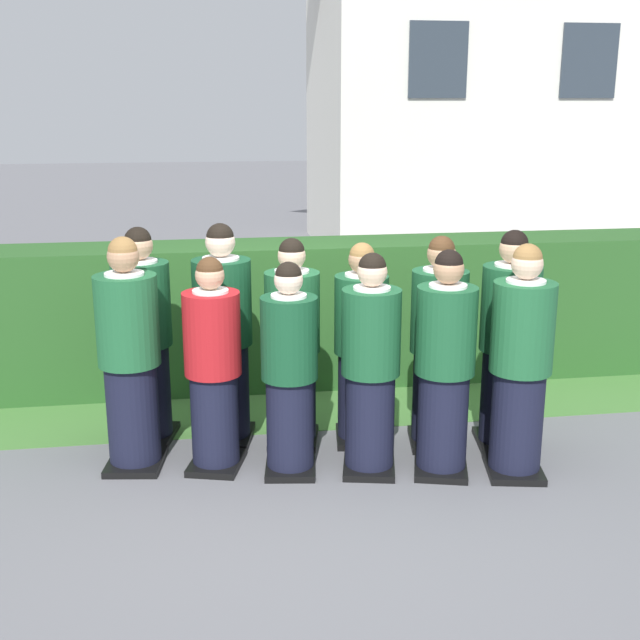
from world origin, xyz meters
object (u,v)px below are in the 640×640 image
object	(u,v)px
student_in_red_blazer	(213,370)
student_front_row_4	(445,369)
student_rear_row_1	(223,340)
student_rear_row_5	(508,346)
student_rear_row_4	(438,348)
student_front_row_3	(371,370)
student_rear_row_0	(144,341)
student_rear_row_2	(293,348)
student_front_row_5	(520,367)
student_rear_row_3	(361,349)
student_front_row_0	(130,360)
student_front_row_2	(289,375)

from	to	relation	value
student_in_red_blazer	student_front_row_4	size ratio (longest dim) A/B	0.96
student_rear_row_1	student_rear_row_5	distance (m)	2.15
student_front_row_4	student_rear_row_4	world-z (taller)	student_rear_row_4
student_front_row_3	student_rear_row_0	world-z (taller)	student_rear_row_0
student_rear_row_4	student_rear_row_2	bearing A→B (deg)	169.05
student_front_row_5	student_rear_row_4	world-z (taller)	student_front_row_5
student_front_row_4	student_rear_row_3	size ratio (longest dim) A/B	1.03
student_rear_row_1	student_in_red_blazer	bearing A→B (deg)	-100.84
student_front_row_4	student_rear_row_5	xyz separation A→B (m)	(0.61, 0.37, 0.03)
student_front_row_4	student_rear_row_5	bearing A→B (deg)	31.29
student_front_row_3	student_front_row_5	distance (m)	1.04
student_front_row_5	student_rear_row_4	size ratio (longest dim) A/B	1.02
student_front_row_0	student_rear_row_1	bearing A→B (deg)	28.98
student_front_row_2	student_rear_row_3	size ratio (longest dim) A/B	0.98
student_rear_row_0	student_rear_row_1	size ratio (longest dim) A/B	0.98
student_front_row_5	student_rear_row_2	bearing A→B (deg)	152.16
student_rear_row_4	student_rear_row_5	distance (m)	0.52
student_rear_row_1	student_front_row_0	bearing A→B (deg)	-151.02
student_front_row_0	student_in_red_blazer	bearing A→B (deg)	-11.06
student_front_row_0	student_rear_row_0	world-z (taller)	student_front_row_0
student_front_row_4	student_rear_row_5	distance (m)	0.71
student_front_row_4	student_rear_row_1	size ratio (longest dim) A/B	0.94
student_in_red_blazer	student_rear_row_2	world-z (taller)	student_rear_row_2
student_front_row_0	student_front_row_5	world-z (taller)	student_front_row_0
student_front_row_0	student_rear_row_1	xyz separation A→B (m)	(0.67, 0.37, 0.01)
student_front_row_3	student_front_row_4	xyz separation A→B (m)	(0.51, -0.10, 0.01)
student_front_row_2	student_in_red_blazer	bearing A→B (deg)	164.43
student_in_red_blazer	student_rear_row_2	xyz separation A→B (m)	(0.61, 0.37, 0.03)
student_rear_row_0	student_front_row_5	bearing A→B (deg)	-21.23
student_in_red_blazer	student_front_row_2	world-z (taller)	student_in_red_blazer
student_rear_row_4	student_rear_row_5	world-z (taller)	student_rear_row_5
student_front_row_5	student_rear_row_2	distance (m)	1.69
student_rear_row_1	student_rear_row_3	xyz separation A→B (m)	(1.03, -0.18, -0.07)
student_rear_row_2	student_rear_row_4	distance (m)	1.10
student_front_row_4	student_front_row_2	bearing A→B (deg)	171.05
student_front_row_0	student_rear_row_3	xyz separation A→B (m)	(1.71, 0.20, -0.06)
student_front_row_2	student_rear_row_2	world-z (taller)	student_rear_row_2
student_front_row_4	student_front_row_5	distance (m)	0.52
student_in_red_blazer	student_rear_row_1	distance (m)	0.50
student_front_row_2	student_front_row_4	world-z (taller)	student_front_row_4
student_front_row_2	student_front_row_4	size ratio (longest dim) A/B	0.95
student_rear_row_1	student_rear_row_4	distance (m)	1.63
student_front_row_3	student_rear_row_0	xyz separation A→B (m)	(-1.60, 0.81, 0.04)
student_front_row_4	student_rear_row_1	world-z (taller)	student_rear_row_1
student_front_row_2	student_front_row_4	distance (m)	1.08
student_front_row_5	student_rear_row_5	distance (m)	0.48
student_front_row_2	student_rear_row_0	distance (m)	1.28
student_rear_row_2	student_front_row_5	bearing A→B (deg)	-27.84
student_rear_row_4	student_front_row_4	bearing A→B (deg)	-101.09
student_front_row_0	student_in_red_blazer	world-z (taller)	student_front_row_0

